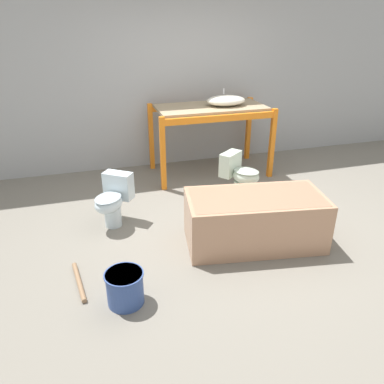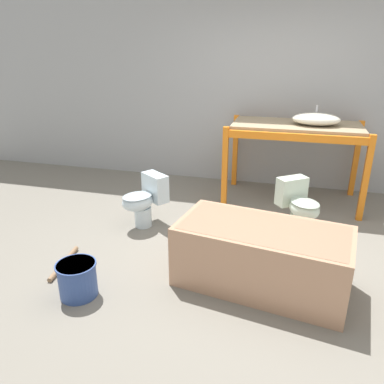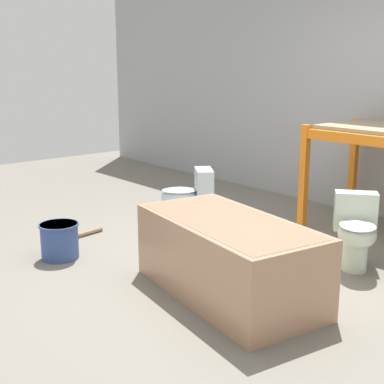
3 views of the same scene
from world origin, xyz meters
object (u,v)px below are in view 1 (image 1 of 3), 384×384
Objects in this scene: toilet_near at (240,174)px; bucket_white at (125,287)px; sink_basin at (226,100)px; toilet_far at (113,199)px; bathtub_main at (255,216)px.

bucket_white is (-1.78, -1.69, -0.17)m from toilet_near.
bucket_white is (-1.90, -2.61, -0.97)m from sink_basin.
bucket_white is at bearing -126.14° from sink_basin.
sink_basin reaches higher than bucket_white.
sink_basin is 0.97× the size of toilet_far.
bathtub_main is at bearing -142.76° from toilet_near.
bucket_white is at bearing -56.53° from toilet_far.
sink_basin is 3.37m from bucket_white.
toilet_near is 2.46m from bucket_white.
toilet_near is 1.79× the size of bucket_white.
toilet_far reaches higher than bathtub_main.
bathtub_main is 2.56× the size of toilet_near.
toilet_far is (-1.85, -1.21, -0.80)m from sink_basin.
toilet_far is 1.41m from bucket_white.
toilet_far is 1.79× the size of bucket_white.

